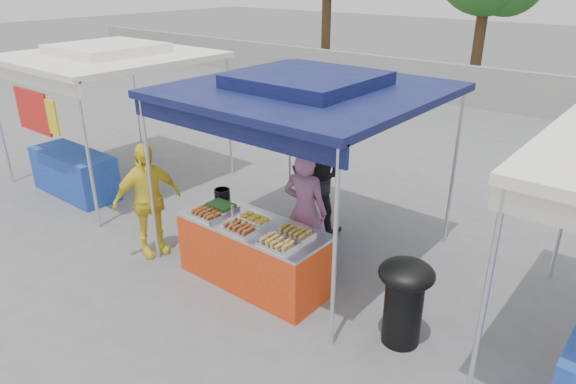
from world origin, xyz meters
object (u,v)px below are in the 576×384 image
Objects in this scene: helper_man at (317,178)px; vendor_table at (254,253)px; customer_person at (147,200)px; cooking_pot at (222,194)px; vendor_woman at (305,211)px; wok_burner at (404,295)px.

vendor_table is at bearing 83.86° from helper_man.
vendor_table is 1.21× the size of customer_person.
customer_person is at bearing -167.61° from vendor_table.
cooking_pot is 0.13× the size of vendor_woman.
wok_burner is 1.88m from vendor_woman.
vendor_table is at bearing -20.17° from cooking_pot.
vendor_table is 1.80m from helper_man.
cooking_pot is at bearing 51.46° from helper_man.
cooking_pot is 2.95m from wok_burner.
wok_burner is 0.61× the size of customer_person.
wok_burner is (2.93, -0.18, -0.32)m from cooking_pot.
wok_burner is at bearing 150.40° from vendor_woman.
vendor_table is at bearing 57.73° from vendor_woman.
cooking_pot reaches higher than vendor_table.
helper_man is (-2.31, 1.58, 0.28)m from wok_burner.
helper_man is 2.51m from customer_person.
helper_man is 1.06× the size of customer_person.
vendor_woman reaches higher than vendor_table.
customer_person reaches higher than wok_burner.
helper_man reaches higher than vendor_table.
wok_burner is at bearing -65.73° from customer_person.
wok_burner is 0.60× the size of vendor_woman.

